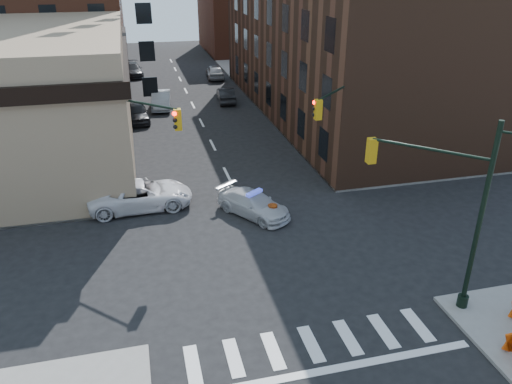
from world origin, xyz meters
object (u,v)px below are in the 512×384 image
parked_car_wfar (161,100)px  barrel_bank (145,192)px  pickup (140,195)px  parked_car_wnear (137,112)px  barrel_road (273,213)px  pedestrian_a (128,195)px  pedestrian_b (55,184)px  parked_car_enear (226,95)px  barricade_nw_a (115,192)px  police_car (253,204)px

parked_car_wfar → barrel_bank: size_ratio=4.74×
pickup → parked_car_wfar: 21.40m
parked_car_wnear → barrel_road: bearing=-76.1°
pedestrian_a → parked_car_wnear: bearing=122.5°
parked_car_wfar → pedestrian_b: bearing=-106.5°
pedestrian_a → pedestrian_b: size_ratio=0.92×
parked_car_wnear → pedestrian_b: bearing=-113.1°
parked_car_enear → barrel_bank: 22.83m
pickup → parked_car_wnear: 17.42m
parked_car_enear → barricade_nw_a: bearing=67.1°
pickup → pedestrian_a: (-0.70, 0.00, 0.10)m
police_car → pedestrian_b: size_ratio=2.73×
pedestrian_b → barrel_road: (11.93, -5.70, -0.53)m
police_car → parked_car_enear: (3.05, 24.37, 0.07)m
police_car → parked_car_enear: 24.56m
parked_car_wfar → barrel_bank: bearing=-91.3°
police_car → pickup: 6.62m
police_car → parked_car_wfar: 23.90m
police_car → pickup: size_ratio=0.78×
barrel_bank → police_car: bearing=-29.8°
parked_car_wnear → pedestrian_b: (-5.20, -15.05, 0.17)m
barrel_road → pedestrian_b: bearing=154.5°
police_car → pedestrian_a: size_ratio=2.97×
barrel_bank → pedestrian_b: bearing=164.6°
parked_car_wnear → pedestrian_b: 15.93m
parked_car_enear → barrel_bank: parked_car_enear is taller
barrel_road → barrel_bank: (-6.73, 4.27, 0.05)m
pickup → barricade_nw_a: 1.98m
pedestrian_a → police_car: bearing=16.3°
police_car → parked_car_enear: size_ratio=1.03×
police_car → parked_car_wfar: size_ratio=0.93×
police_car → barrel_bank: bearing=115.9°
pedestrian_b → barrel_bank: pedestrian_b is taller
parked_car_wfar → pedestrian_b: (-7.62, -18.87, 0.18)m
pickup → parked_car_wfar: pickup is taller
parked_car_wfar → barrel_road: parked_car_wfar is taller
pedestrian_a → barricade_nw_a: bearing=157.4°
parked_car_wnear → barricade_nw_a: parked_car_wnear is taller
pickup → parked_car_enear: pickup is taller
pickup → barrel_bank: 1.02m
barrel_road → parked_car_wfar: bearing=99.9°
parked_car_wnear → police_car: bearing=-77.6°
pickup → parked_car_wfar: bearing=-9.7°
pedestrian_b → barricade_nw_a: size_ratio=1.48×
pickup → parked_car_enear: 23.80m
police_car → pedestrian_b: pedestrian_b is taller
pedestrian_a → barrel_bank: (1.00, 0.93, -0.40)m
pedestrian_b → barrel_road: pedestrian_b is taller
parked_car_enear → police_car: bearing=87.4°
parked_car_enear → barrel_road: size_ratio=4.75×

